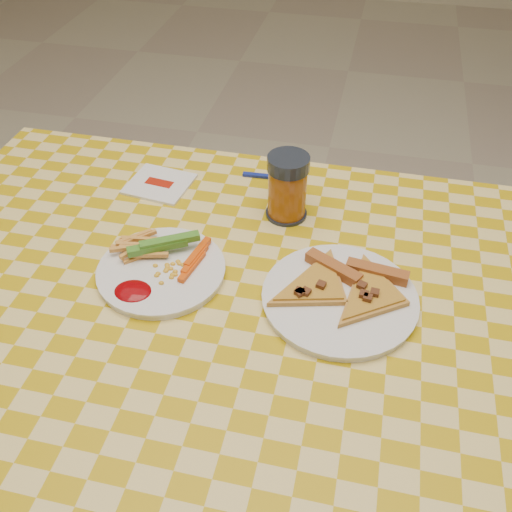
# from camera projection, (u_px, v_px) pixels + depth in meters

# --- Properties ---
(ground) EXTENTS (8.00, 8.00, 0.00)m
(ground) POSITION_uv_depth(u_px,v_px,m) (242.00, 502.00, 1.46)
(ground) COLOR beige
(ground) RESTS_ON ground
(table) EXTENTS (1.28, 0.88, 0.76)m
(table) POSITION_uv_depth(u_px,v_px,m) (236.00, 326.00, 1.01)
(table) COLOR white
(table) RESTS_ON ground
(plate_left) EXTENTS (0.28, 0.28, 0.01)m
(plate_left) POSITION_uv_depth(u_px,v_px,m) (162.00, 272.00, 0.99)
(plate_left) COLOR white
(plate_left) RESTS_ON table
(plate_right) EXTENTS (0.33, 0.33, 0.01)m
(plate_right) POSITION_uv_depth(u_px,v_px,m) (339.00, 299.00, 0.94)
(plate_right) COLOR white
(plate_right) RESTS_ON table
(fries_veggies) EXTENTS (0.19, 0.18, 0.04)m
(fries_veggies) POSITION_uv_depth(u_px,v_px,m) (159.00, 258.00, 1.00)
(fries_veggies) COLOR #E79C49
(fries_veggies) RESTS_ON plate_left
(pizza_slices) EXTENTS (0.27, 0.24, 0.02)m
(pizza_slices) POSITION_uv_depth(u_px,v_px,m) (344.00, 287.00, 0.94)
(pizza_slices) COLOR #C1863B
(pizza_slices) RESTS_ON plate_right
(drink_glass) EXTENTS (0.08, 0.08, 0.13)m
(drink_glass) POSITION_uv_depth(u_px,v_px,m) (287.00, 188.00, 1.08)
(drink_glass) COLOR black
(drink_glass) RESTS_ON table
(napkin) EXTENTS (0.14, 0.13, 0.01)m
(napkin) POSITION_uv_depth(u_px,v_px,m) (159.00, 184.00, 1.20)
(napkin) COLOR white
(napkin) RESTS_ON table
(fork) EXTENTS (0.13, 0.02, 0.01)m
(fork) POSITION_uv_depth(u_px,v_px,m) (274.00, 177.00, 1.21)
(fork) COLOR navy
(fork) RESTS_ON table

